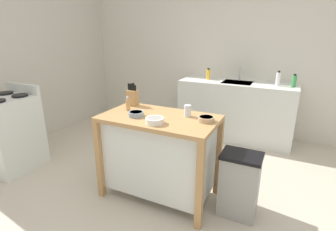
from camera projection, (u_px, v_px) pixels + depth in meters
The scene contains 17 objects.
ground_plane at pixel (164, 205), 2.62m from camera, with size 6.26×6.26×0.00m, color #BCB29E.
wall_back at pixel (230, 54), 4.26m from camera, with size 5.26×0.10×2.60m, color beige.
wall_left at pixel (41, 55), 4.07m from camera, with size 0.10×3.00×2.60m, color beige.
kitchen_island at pixel (159, 152), 2.65m from camera, with size 1.14×0.64×0.88m.
knife_block at pixel (132, 97), 2.87m from camera, with size 0.11×0.09×0.25m.
bowl_ceramic_wide at pixel (206, 119), 2.38m from camera, with size 0.15×0.15×0.05m.
bowl_stoneware_deep at pixel (155, 120), 2.33m from camera, with size 0.17×0.17×0.05m.
bowl_ceramic_small at pixel (136, 114), 2.52m from camera, with size 0.15×0.15×0.05m.
drinking_cup at pixel (188, 111), 2.51m from camera, with size 0.07×0.07×0.11m.
pepper_grinder at pixel (128, 104), 2.69m from camera, with size 0.04×0.04×0.15m.
trash_bin at pixel (239, 185), 2.41m from camera, with size 0.36×0.28×0.63m.
sink_counter at pixel (235, 110), 4.13m from camera, with size 1.75×0.60×0.92m.
sink_faucet at pixel (240, 74), 4.07m from camera, with size 0.02×0.02×0.22m.
bottle_spray_cleaner at pixel (208, 74), 4.18m from camera, with size 0.06×0.06×0.18m.
bottle_hand_soap at pixel (278, 79), 3.69m from camera, with size 0.06×0.06×0.22m.
bottle_dish_soap at pixel (294, 81), 3.63m from camera, with size 0.06×0.06×0.18m.
stove at pixel (9, 133), 3.21m from camera, with size 0.60×0.60×1.04m.
Camera 1 is at (1.00, -1.96, 1.69)m, focal length 27.72 mm.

